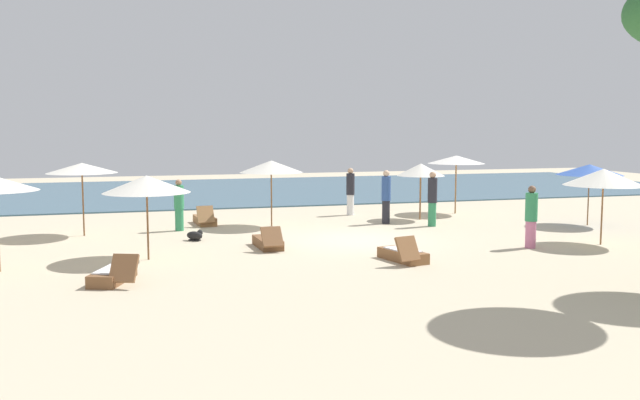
% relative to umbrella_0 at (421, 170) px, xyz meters
% --- Properties ---
extents(ground_plane, '(60.00, 60.00, 0.00)m').
position_rel_umbrella_0_xyz_m(ground_plane, '(-3.86, -3.80, -1.87)').
color(ground_plane, beige).
extents(ocean_water, '(48.00, 16.00, 0.06)m').
position_rel_umbrella_0_xyz_m(ocean_water, '(-3.86, 13.20, -1.84)').
color(ocean_water, '#3D6075').
rests_on(ocean_water, ground_plane).
extents(umbrella_0, '(1.78, 1.78, 2.10)m').
position_rel_umbrella_0_xyz_m(umbrella_0, '(0.00, 0.00, 0.00)').
color(umbrella_0, brown).
rests_on(umbrella_0, ground_plane).
extents(umbrella_1, '(2.27, 2.27, 2.16)m').
position_rel_umbrella_0_xyz_m(umbrella_1, '(5.08, -3.01, 0.10)').
color(umbrella_1, brown).
rests_on(umbrella_1, ground_plane).
extents(umbrella_2, '(2.20, 2.20, 2.30)m').
position_rel_umbrella_0_xyz_m(umbrella_2, '(-5.72, -0.18, 0.22)').
color(umbrella_2, brown).
rests_on(umbrella_2, ground_plane).
extents(umbrella_3, '(2.28, 2.28, 2.25)m').
position_rel_umbrella_0_xyz_m(umbrella_3, '(2.86, -6.54, 0.13)').
color(umbrella_3, brown).
rests_on(umbrella_3, ground_plane).
extents(umbrella_5, '(2.25, 2.25, 2.22)m').
position_rel_umbrella_0_xyz_m(umbrella_5, '(-10.09, -5.22, 0.12)').
color(umbrella_5, brown).
rests_on(umbrella_5, ground_plane).
extents(umbrella_6, '(2.19, 2.19, 2.33)m').
position_rel_umbrella_0_xyz_m(umbrella_6, '(-11.92, -0.58, 0.30)').
color(umbrella_6, brown).
rests_on(umbrella_6, ground_plane).
extents(umbrella_8, '(2.25, 2.25, 2.32)m').
position_rel_umbrella_0_xyz_m(umbrella_8, '(2.11, 1.27, 0.29)').
color(umbrella_8, olive).
rests_on(umbrella_8, ground_plane).
extents(lounger_1, '(0.95, 1.72, 0.74)m').
position_rel_umbrella_0_xyz_m(lounger_1, '(-3.75, -7.27, -1.69)').
color(lounger_1, brown).
rests_on(lounger_1, ground_plane).
extents(lounger_2, '(0.71, 1.69, 0.73)m').
position_rel_umbrella_0_xyz_m(lounger_2, '(-7.92, 0.91, -1.70)').
color(lounger_2, olive).
rests_on(lounger_2, ground_plane).
extents(lounger_3, '(1.15, 1.76, 0.73)m').
position_rel_umbrella_0_xyz_m(lounger_3, '(-10.94, -7.75, -1.69)').
color(lounger_3, brown).
rests_on(lounger_3, ground_plane).
extents(lounger_4, '(0.65, 1.71, 0.69)m').
position_rel_umbrella_0_xyz_m(lounger_4, '(-6.71, -4.38, -1.70)').
color(lounger_4, brown).
rests_on(lounger_4, ground_plane).
extents(person_0, '(0.43, 0.43, 1.92)m').
position_rel_umbrella_0_xyz_m(person_0, '(-1.63, -0.66, -0.88)').
color(person_0, '#26262D').
rests_on(person_0, ground_plane).
extents(person_1, '(0.40, 0.40, 1.92)m').
position_rel_umbrella_0_xyz_m(person_1, '(-0.32, -1.73, -0.89)').
color(person_1, '#338C59').
rests_on(person_1, ground_plane).
extents(person_2, '(0.33, 0.33, 1.86)m').
position_rel_umbrella_0_xyz_m(person_2, '(-2.10, 1.97, -0.92)').
color(person_2, white).
rests_on(person_2, ground_plane).
extents(person_3, '(0.37, 0.37, 1.80)m').
position_rel_umbrella_0_xyz_m(person_3, '(0.54, -6.45, -0.96)').
color(person_3, '#D17299').
rests_on(person_3, ground_plane).
extents(person_4, '(0.47, 0.47, 1.72)m').
position_rel_umbrella_0_xyz_m(person_4, '(-8.90, -0.33, -1.00)').
color(person_4, '#338C59').
rests_on(person_4, ground_plane).
extents(dog, '(0.58, 0.59, 0.30)m').
position_rel_umbrella_0_xyz_m(dog, '(-8.60, -2.51, -1.71)').
color(dog, black).
rests_on(dog, ground_plane).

